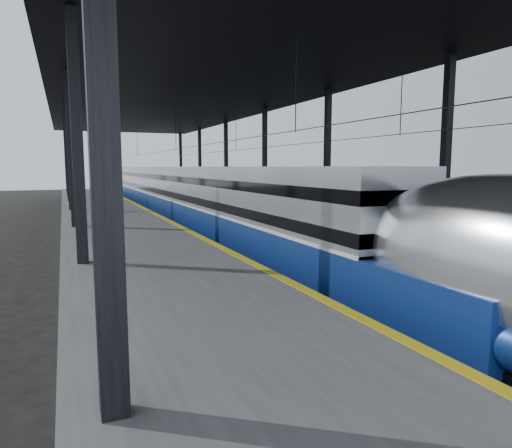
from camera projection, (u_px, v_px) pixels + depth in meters
ground at (313, 315)px, 12.74m from camera, size 160.00×160.00×0.00m
platform at (112, 223)px, 29.61m from camera, size 6.00×80.00×1.00m
yellow_strip at (155, 214)px, 30.63m from camera, size 0.30×80.00×0.01m
rails at (228, 224)px, 32.75m from camera, size 6.52×80.00×0.16m
canopy at (190, 92)px, 30.62m from camera, size 18.00×75.00×9.47m
tgv_train at (182, 196)px, 34.55m from camera, size 2.89×65.20×4.14m
second_train at (205, 188)px, 46.48m from camera, size 2.78×56.05×3.83m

